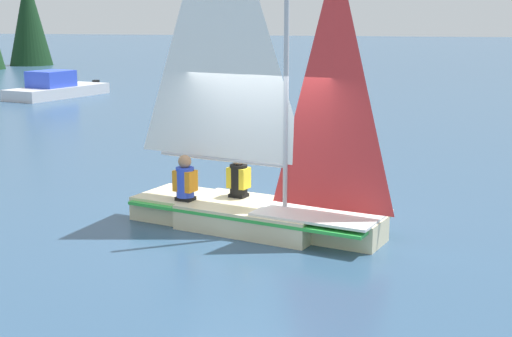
% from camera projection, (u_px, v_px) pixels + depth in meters
% --- Properties ---
extents(ground_plane, '(260.00, 260.00, 0.00)m').
position_uv_depth(ground_plane, '(256.00, 228.00, 11.66)').
color(ground_plane, '#2D4C6B').
extents(sailboat_main, '(2.29, 4.41, 5.79)m').
position_uv_depth(sailboat_main, '(254.00, 172.00, 11.49)').
color(sailboat_main, beige).
rests_on(sailboat_main, ground_plane).
extents(sailor_helm, '(0.36, 0.39, 1.16)m').
position_uv_depth(sailor_helm, '(239.00, 184.00, 12.04)').
color(sailor_helm, black).
rests_on(sailor_helm, ground_plane).
extents(sailor_crew, '(0.36, 0.39, 1.16)m').
position_uv_depth(sailor_crew, '(185.00, 187.00, 11.82)').
color(sailor_crew, black).
rests_on(sailor_crew, ground_plane).
extents(motorboat_distant, '(5.14, 2.76, 1.16)m').
position_uv_depth(motorboat_distant, '(56.00, 88.00, 30.98)').
color(motorboat_distant, silver).
rests_on(motorboat_distant, ground_plane).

